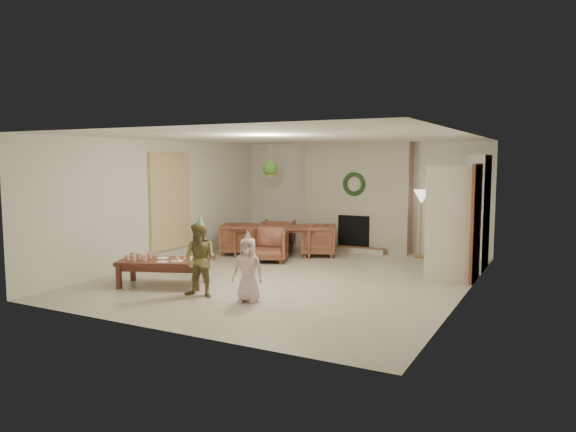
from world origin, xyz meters
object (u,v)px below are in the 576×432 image
Objects in this scene: dining_chair_near at (269,245)px; child_plaid at (201,260)px; dining_chair_far at (279,234)px; dining_table at (274,241)px; dining_chair_left at (239,239)px; child_red at (199,254)px; coffee_table_top at (163,262)px; dining_chair_right at (318,240)px; child_pink at (248,270)px.

child_plaid is at bearing -101.80° from dining_chair_near.
dining_chair_near is 1.57m from dining_chair_far.
dining_table is 2.34× the size of dining_chair_far.
dining_chair_left is 0.89× the size of child_red.
dining_chair_far is at bearing -105.89° from child_red.
child_red reaches higher than dining_chair_far.
coffee_table_top is at bearing 69.64° from dining_chair_far.
dining_table is 2.34× the size of dining_chair_near.
dining_table is 2.34× the size of dining_chair_left.
child_plaid is at bearing -23.03° from dining_chair_right.
child_red is (-0.32, -1.95, 0.08)m from dining_chair_near.
dining_chair_near and dining_chair_far have the same top height.
child_red is 0.74× the size of child_plaid.
dining_table is 3.83m from child_plaid.
dining_chair_near reaches higher than dining_table.
dining_table is 2.34× the size of dining_chair_right.
dining_chair_near reaches higher than coffee_table_top.
child_red is at bearing 174.87° from dining_chair_left.
child_plaid is (0.51, -3.01, 0.23)m from dining_chair_near.
dining_chair_right reaches higher than dining_table.
dining_chair_far is 4.75m from child_pink.
dining_chair_near is (0.29, -0.73, 0.03)m from dining_table.
dining_chair_near is 2.75m from coffee_table_top.
child_pink is at bearing -27.90° from coffee_table_top.
dining_chair_far is 1.00× the size of dining_chair_left.
child_plaid is at bearing 82.20° from dining_chair_far.
child_plaid is (-0.12, -4.09, 0.23)m from dining_chair_right.
child_red is at bearing -38.64° from dining_chair_right.
child_pink is (1.62, -0.96, 0.05)m from child_red.
child_plaid reaches higher than dining_chair_near.
child_pink reaches higher than dining_chair_far.
dining_chair_right is (0.91, 0.36, 0.03)m from dining_table.
child_plaid reaches higher than child_pink.
dining_chair_left is 0.66× the size of child_plaid.
child_pink is at bearing 129.11° from child_red.
child_plaid is at bearing -177.58° from dining_chair_left.
coffee_table_top is 1.50× the size of child_pink.
child_red reaches higher than dining_chair_left.
dining_table reaches higher than coffee_table_top.
dining_table is at bearing 90.00° from dining_chair_near.
dining_chair_near is 0.79× the size of child_pink.
child_pink is (0.79, 0.10, -0.09)m from child_plaid.
child_red is (0.18, 0.75, 0.02)m from coffee_table_top.
child_pink is at bearing -87.34° from dining_chair_near.
child_plaid reaches higher than dining_chair_right.
dining_chair_left is 0.79× the size of child_pink.
child_red reaches higher than dining_table.
coffee_table_top is (-1.12, -3.79, 0.06)m from dining_chair_right.
child_pink is at bearing -87.87° from dining_table.
dining_chair_right is (1.64, 0.64, 0.00)m from dining_chair_left.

